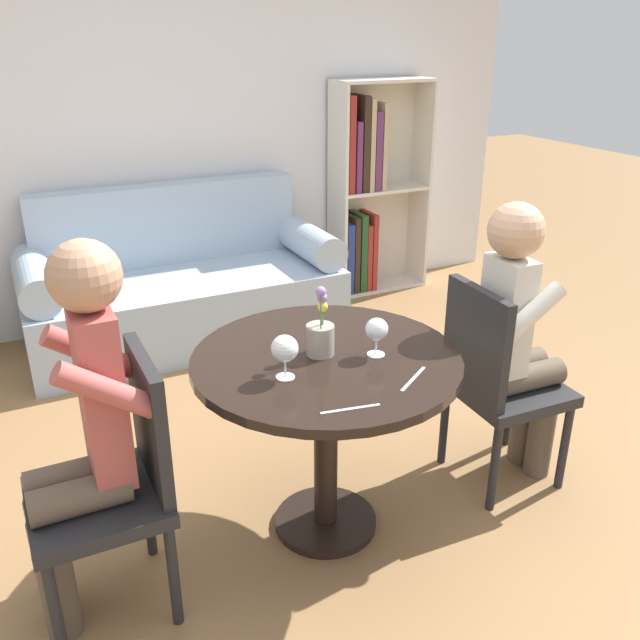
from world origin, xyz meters
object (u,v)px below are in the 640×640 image
flower_vase (320,335)px  person_right (518,336)px  chair_right (496,378)px  couch (183,290)px  chair_left (118,477)px  wine_glass_right (377,331)px  person_left (82,432)px  wine_glass_left (285,350)px  bookshelf_right (367,192)px

flower_vase → person_right: bearing=-4.4°
chair_right → person_right: 0.19m
person_right → flower_vase: 0.87m
couch → person_right: size_ratio=1.54×
chair_left → person_right: (1.60, -0.00, 0.17)m
wine_glass_right → couch: bearing=94.5°
chair_left → person_left: 0.21m
wine_glass_right → wine_glass_left: bearing=-177.5°
person_left → wine_glass_left: size_ratio=8.37×
chair_left → bookshelf_right: bearing=135.9°
chair_right → wine_glass_left: bearing=95.1°
chair_left → chair_right: (1.52, 0.00, 0.00)m
person_right → wine_glass_left: (-1.04, -0.04, 0.18)m
person_right → wine_glass_right: person_right is taller
chair_right → flower_vase: (-0.77, 0.06, 0.32)m
person_left → wine_glass_right: (1.01, -0.03, 0.15)m
chair_right → person_left: bearing=92.3°
couch → chair_right: couch is taller
bookshelf_right → wine_glass_left: bookshelf_right is taller
person_right → bookshelf_right: bearing=-12.5°
person_right → wine_glass_left: 1.05m
chair_left → wine_glass_left: chair_left is taller
couch → wine_glass_left: size_ratio=12.32×
person_left → chair_right: bearing=89.9°
bookshelf_right → flower_vase: bearing=-123.2°
chair_right → person_left: (-1.60, -0.00, 0.19)m
flower_vase → couch: bearing=89.7°
couch → chair_right: size_ratio=2.09×
chair_right → person_right: person_right is taller
person_left → flower_vase: bearing=94.1°
chair_left → chair_right: bearing=89.8°
chair_left → flower_vase: flower_vase is taller
chair_left → wine_glass_right: (0.92, -0.03, 0.34)m
wine_glass_left → wine_glass_right: size_ratio=1.09×
chair_left → chair_right: same height
chair_left → wine_glass_right: size_ratio=6.40×
wine_glass_right → person_left: bearing=178.3°
couch → person_left: bearing=-112.6°
chair_right → flower_vase: flower_vase is taller
bookshelf_right → chair_left: bookshelf_right is taller
chair_right → wine_glass_left: chair_right is taller
chair_right → flower_vase: 0.84m
chair_right → person_right: (0.09, -0.01, 0.17)m
wine_glass_left → wine_glass_right: wine_glass_left is taller
wine_glass_left → flower_vase: (0.18, 0.11, -0.03)m
person_left → person_right: person_left is taller
couch → person_left: 2.23m
couch → person_left: (-0.84, -2.03, 0.38)m
person_right → wine_glass_right: (-0.68, -0.03, 0.17)m
wine_glass_right → flower_vase: bearing=151.9°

